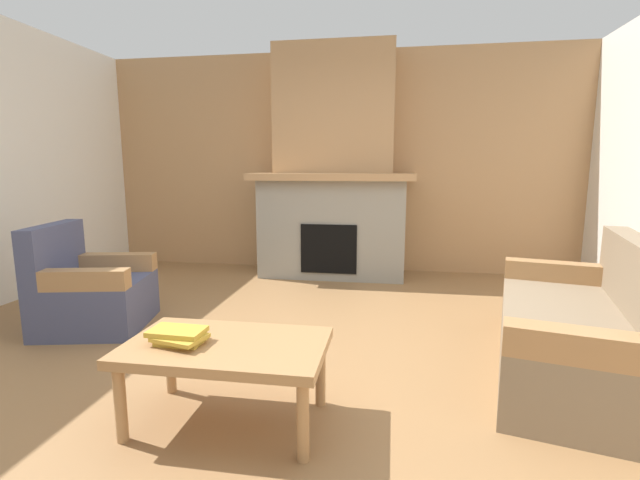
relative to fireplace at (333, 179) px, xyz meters
name	(u,v)px	position (x,y,z in m)	size (l,w,h in m)	color
ground	(280,366)	(0.00, -2.62, -1.16)	(9.00, 9.00, 0.00)	olive
wall_back_wood_panel	(337,163)	(0.00, 0.38, 0.19)	(6.00, 0.12, 2.70)	tan
fireplace	(333,179)	(0.00, 0.00, 0.00)	(1.90, 0.82, 2.70)	gray
couch	(584,330)	(1.91, -2.41, -0.88)	(1.24, 1.95, 0.85)	#847056
armchair	(90,292)	(-1.71, -2.15, -0.87)	(0.90, 0.90, 0.85)	#474C6B
coffee_table	(226,353)	(-0.10, -3.29, -0.79)	(1.00, 0.60, 0.43)	#A87A4C
book_stack_near_edge	(179,336)	(-0.33, -3.34, -0.70)	(0.30, 0.22, 0.07)	gold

